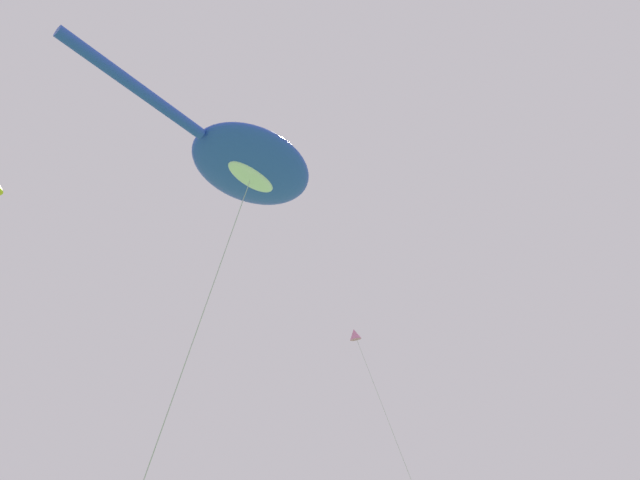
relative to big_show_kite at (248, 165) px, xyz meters
The scene contains 2 objects.
big_show_kite is the anchor object (origin of this frame).
small_kite_triangle_green 12.33m from the big_show_kite, 14.37° to the left, with size 0.80×4.60×12.48m.
Camera 1 is at (-8.62, 2.68, 1.40)m, focal length 29.36 mm.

